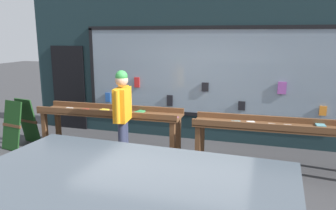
{
  "coord_description": "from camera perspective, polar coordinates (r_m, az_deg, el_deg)",
  "views": [
    {
      "loc": [
        1.39,
        -4.82,
        2.37
      ],
      "look_at": [
        -0.32,
        0.75,
        1.12
      ],
      "focal_mm": 35.0,
      "sensor_mm": 36.0,
      "label": 1
    }
  ],
  "objects": [
    {
      "name": "display_table_left",
      "position": [
        6.7,
        -10.15,
        -1.87
      ],
      "size": [
        2.95,
        0.75,
        0.94
      ],
      "color": "brown",
      "rests_on": "ground_plane"
    },
    {
      "name": "display_table_right",
      "position": [
        5.99,
        18.66,
        -4.15
      ],
      "size": [
        2.95,
        0.72,
        0.93
      ],
      "color": "brown",
      "rests_on": "ground_plane"
    },
    {
      "name": "person_browsing",
      "position": [
        5.94,
        -7.93,
        -0.88
      ],
      "size": [
        0.29,
        0.68,
        1.76
      ],
      "rotation": [
        0.0,
        0.0,
        1.72
      ],
      "color": "#2D334C",
      "rests_on": "ground_plane"
    },
    {
      "name": "ground_plane",
      "position": [
        5.55,
        0.94,
        -13.15
      ],
      "size": [
        40.0,
        40.0,
        0.0
      ],
      "primitive_type": "plane",
      "color": "#38383A"
    },
    {
      "name": "shopfront_facade",
      "position": [
        7.38,
        5.95,
        6.74
      ],
      "size": [
        8.58,
        0.29,
        3.39
      ],
      "color": "#192D33",
      "rests_on": "ground_plane"
    },
    {
      "name": "sandwich_board_sign",
      "position": [
        7.68,
        -24.36,
        -2.91
      ],
      "size": [
        0.6,
        0.71,
        1.02
      ],
      "rotation": [
        0.0,
        0.0,
        -0.18
      ],
      "color": "#193F19",
      "rests_on": "ground_plane"
    },
    {
      "name": "small_dog",
      "position": [
        6.04,
        -11.93,
        -8.29
      ],
      "size": [
        0.45,
        0.47,
        0.42
      ],
      "rotation": [
        0.0,
        0.0,
        2.31
      ],
      "color": "#99724C",
      "rests_on": "ground_plane"
    }
  ]
}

